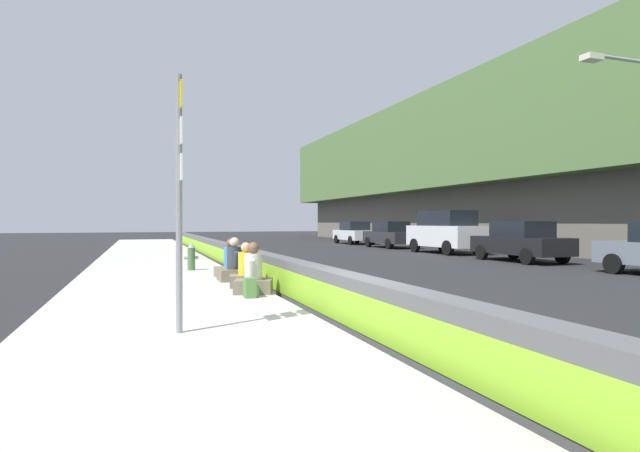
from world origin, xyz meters
TOP-DOWN VIEW (x-y plane):
  - ground_plane at (0.00, 0.00)m, footprint 160.00×160.00m
  - sidewalk_strip at (0.00, 2.65)m, footprint 80.00×4.40m
  - jersey_barrier at (0.00, 0.00)m, footprint 76.00×0.45m
  - route_sign_post at (0.05, 2.65)m, footprint 0.44×0.09m
  - fire_hydrant at (9.42, 1.61)m, footprint 0.26×0.46m
  - seated_person_foreground at (3.58, 0.85)m, footprint 0.89×0.97m
  - seated_person_middle at (4.67, 0.80)m, footprint 0.76×0.86m
  - seated_person_rear at (6.06, 0.82)m, footprint 0.73×0.84m
  - seated_person_far at (6.98, 0.77)m, footprint 0.77×0.86m
  - backpack at (2.97, 1.04)m, footprint 0.32×0.28m
  - street_lamp at (5.66, -13.12)m, footprint 0.44×2.99m
  - parked_car_third at (10.14, -12.05)m, footprint 4.53×2.00m
  - parked_car_fourth at (16.04, -12.25)m, footprint 4.85×2.17m
  - parked_car_midline at (22.31, -12.21)m, footprint 4.53×2.01m
  - parked_car_far at (28.36, -12.27)m, footprint 4.51×1.97m

SIDE VIEW (x-z plane):
  - ground_plane at x=0.00m, z-range 0.00..0.00m
  - sidewalk_strip at x=0.00m, z-range 0.00..0.14m
  - backpack at x=2.97m, z-range 0.13..0.53m
  - jersey_barrier at x=0.00m, z-range 0.00..0.85m
  - seated_person_middle at x=4.67m, z-range -0.06..1.00m
  - seated_person_far at x=6.98m, z-range -0.06..1.01m
  - seated_person_foreground at x=3.58m, z-range -0.07..1.04m
  - seated_person_rear at x=6.06m, z-range -0.07..1.07m
  - fire_hydrant at x=9.42m, z-range 0.15..1.03m
  - parked_car_third at x=10.14m, z-range 0.01..1.72m
  - parked_car_midline at x=22.31m, z-range 0.01..1.72m
  - parked_car_far at x=28.36m, z-range 0.01..1.72m
  - parked_car_fourth at x=16.04m, z-range 0.04..2.32m
  - route_sign_post at x=0.05m, z-range 0.43..4.03m
  - street_lamp at x=5.66m, z-range 0.84..8.25m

